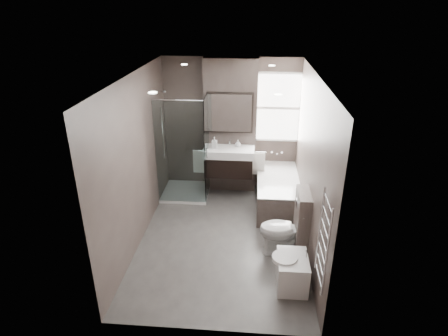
# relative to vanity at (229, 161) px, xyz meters

# --- Properties ---
(room) EXTENTS (2.70, 3.90, 2.70)m
(room) POSITION_rel_vanity_xyz_m (0.00, -1.43, 0.56)
(room) COLOR #4E4B48
(room) RESTS_ON ground
(vanity_pier) EXTENTS (1.00, 0.25, 2.60)m
(vanity_pier) POSITION_rel_vanity_xyz_m (0.00, 0.35, 0.56)
(vanity_pier) COLOR #4D423D
(vanity_pier) RESTS_ON ground
(vanity) EXTENTS (0.95, 0.47, 0.66)m
(vanity) POSITION_rel_vanity_xyz_m (0.00, 0.00, 0.00)
(vanity) COLOR black
(vanity) RESTS_ON vanity_pier
(mirror_cabinet) EXTENTS (0.86, 0.08, 0.76)m
(mirror_cabinet) POSITION_rel_vanity_xyz_m (0.00, 0.19, 0.89)
(mirror_cabinet) COLOR black
(mirror_cabinet) RESTS_ON vanity_pier
(towel_left) EXTENTS (0.24, 0.06, 0.44)m
(towel_left) POSITION_rel_vanity_xyz_m (-0.56, -0.02, -0.02)
(towel_left) COLOR silver
(towel_left) RESTS_ON vanity_pier
(towel_right) EXTENTS (0.24, 0.06, 0.44)m
(towel_right) POSITION_rel_vanity_xyz_m (0.56, -0.02, -0.02)
(towel_right) COLOR silver
(towel_right) RESTS_ON vanity_pier
(shower_enclosure) EXTENTS (0.90, 0.90, 2.00)m
(shower_enclosure) POSITION_rel_vanity_xyz_m (-0.75, -0.08, -0.25)
(shower_enclosure) COLOR white
(shower_enclosure) RESTS_ON ground
(bathtub) EXTENTS (0.75, 1.60, 0.57)m
(bathtub) POSITION_rel_vanity_xyz_m (0.92, -0.33, -0.43)
(bathtub) COLOR #4D423D
(bathtub) RESTS_ON ground
(window) EXTENTS (0.98, 0.06, 1.33)m
(window) POSITION_rel_vanity_xyz_m (0.90, 0.45, 0.93)
(window) COLOR white
(window) RESTS_ON room
(toilet) EXTENTS (0.78, 0.47, 0.78)m
(toilet) POSITION_rel_vanity_xyz_m (0.97, -1.74, -0.35)
(toilet) COLOR white
(toilet) RESTS_ON ground
(cistern_box) EXTENTS (0.19, 0.55, 1.00)m
(cistern_box) POSITION_rel_vanity_xyz_m (1.21, -1.68, -0.24)
(cistern_box) COLOR #4D423D
(cistern_box) RESTS_ON ground
(bidet) EXTENTS (0.48, 0.56, 0.57)m
(bidet) POSITION_rel_vanity_xyz_m (1.01, -2.48, -0.51)
(bidet) COLOR white
(bidet) RESTS_ON ground
(towel_radiator) EXTENTS (0.03, 0.49, 1.10)m
(towel_radiator) POSITION_rel_vanity_xyz_m (1.25, -3.03, 0.38)
(towel_radiator) COLOR silver
(towel_radiator) RESTS_ON room
(soap_bottle_a) EXTENTS (0.09, 0.10, 0.21)m
(soap_bottle_a) POSITION_rel_vanity_xyz_m (-0.27, 0.00, 0.36)
(soap_bottle_a) COLOR white
(soap_bottle_a) RESTS_ON vanity
(soap_bottle_b) EXTENTS (0.11, 0.11, 0.14)m
(soap_bottle_b) POSITION_rel_vanity_xyz_m (0.16, 0.10, 0.33)
(soap_bottle_b) COLOR white
(soap_bottle_b) RESTS_ON vanity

